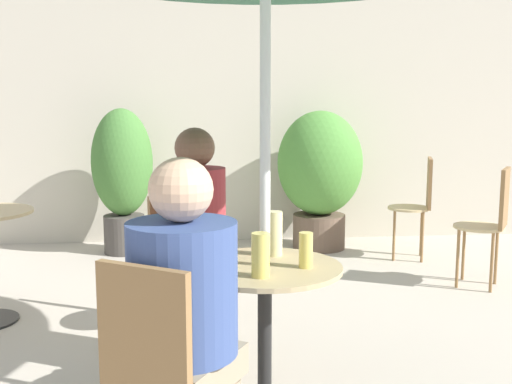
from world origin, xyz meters
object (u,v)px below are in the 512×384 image
Objects in this scene: beer_glass_2 at (275,234)px; beer_glass_3 at (225,244)px; seated_person_0 at (197,230)px; potted_plant_1 at (320,171)px; beer_glass_1 at (306,250)px; bistro_chair_1 at (161,375)px; beer_glass_0 at (261,255)px; potted_plant_0 at (122,172)px; bistro_chair_0 at (185,266)px; seated_person_1 at (186,308)px; bistro_chair_4 at (179,240)px; bistro_chair_2 at (419,198)px; cafe_table_near at (265,316)px; bistro_chair_3 at (492,216)px.

beer_glass_3 is (-0.22, -0.10, -0.02)m from beer_glass_2.
seated_person_0 is 0.96× the size of potted_plant_1.
seated_person_0 is 7.91× the size of beer_glass_3.
beer_glass_1 is at bearing -102.26° from potted_plant_1.
bistro_chair_1 is at bearing -108.11° from potted_plant_1.
beer_glass_1 is (0.20, 0.12, -0.01)m from beer_glass_0.
seated_person_0 is at bearing -75.40° from potted_plant_0.
bistro_chair_0 is 1.00× the size of bistro_chair_1.
seated_person_0 is (0.07, -0.12, 0.21)m from bistro_chair_0.
seated_person_1 is 7.57× the size of beer_glass_3.
beer_glass_2 is at bearing -39.62° from bistro_chair_4.
bistro_chair_4 is 5.72× the size of beer_glass_3.
beer_glass_1 is at bearing -10.05° from bistro_chair_2.
cafe_table_near is at bearing -19.30° from beer_glass_3.
bistro_chair_3 is 1.00× the size of bistro_chair_4.
beer_glass_3 is at bearing -100.59° from bistro_chair_0.
bistro_chair_2 reaches higher than beer_glass_0.
seated_person_1 reaches higher than beer_glass_2.
beer_glass_3 is (-0.16, 0.06, 0.30)m from cafe_table_near.
beer_glass_0 is (-0.03, -0.17, 0.31)m from cafe_table_near.
bistro_chair_3 is 0.72× the size of seated_person_0.
seated_person_0 is at bearing -59.89° from seated_person_1.
beer_glass_2 is 3.27m from potted_plant_0.
beer_glass_1 is at bearing -17.05° from cafe_table_near.
beer_glass_3 is 0.12× the size of potted_plant_1.
potted_plant_0 is (-0.96, 3.42, -0.05)m from beer_glass_0.
potted_plant_1 reaches higher than beer_glass_2.
potted_plant_0 reaches higher than beer_glass_2.
bistro_chair_0 is 0.72× the size of seated_person_0.
bistro_chair_0 is 1.00× the size of bistro_chair_2.
potted_plant_1 is (1.17, 2.74, -0.01)m from seated_person_0.
beer_glass_3 is (0.12, -0.47, 0.04)m from seated_person_0.
bistro_chair_1 is 3.94m from potted_plant_0.
seated_person_0 is at bearing -22.95° from bistro_chair_2.
seated_person_0 reaches higher than beer_glass_2.
seated_person_0 is (-2.21, -1.34, 0.21)m from bistro_chair_3.
bistro_chair_1 is at bearing -119.78° from beer_glass_2.
beer_glass_1 is 0.74× the size of beer_glass_2.
bistro_chair_1 is at bearing -120.00° from bistro_chair_0.
bistro_chair_3 is at bearing 40.94° from beer_glass_3.
beer_glass_0 is (0.28, 0.34, 0.09)m from seated_person_1.
potted_plant_0 is at bearing 106.96° from cafe_table_near.
beer_glass_0 is at bearing -95.79° from bistro_chair_1.
beer_glass_0 is at bearing -106.14° from beer_glass_2.
potted_plant_1 is (1.29, 2.01, 0.20)m from bistro_chair_4.
bistro_chair_1 is at bearing -108.59° from beer_glass_3.
bistro_chair_1 is 0.69× the size of potted_plant_1.
beer_glass_0 is at bearing -74.35° from potted_plant_0.
seated_person_1 is at bearing -121.87° from cafe_table_near.
beer_glass_2 is (0.45, 0.79, 0.27)m from bistro_chair_1.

